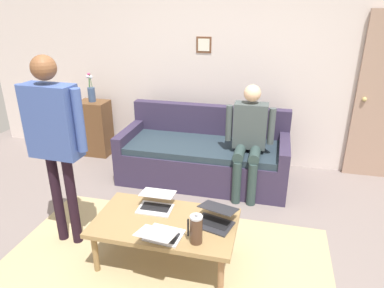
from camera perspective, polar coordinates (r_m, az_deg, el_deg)
ground_plane at (r=3.28m, az=-2.59°, el=-17.73°), size 7.68×7.68×0.00m
area_rug at (r=3.17m, az=-4.81°, el=-19.45°), size 2.83×1.75×0.01m
back_wall at (r=4.72m, az=4.83°, el=12.97°), size 7.04×0.11×2.70m
couch at (r=4.39m, az=2.00°, el=-1.96°), size 2.06×0.88×0.88m
coffee_table at (r=3.02m, az=-4.42°, el=-13.12°), size 1.20×0.68×0.41m
laptop_left at (r=2.94m, az=3.86°, el=-12.12°), size 0.37×0.37×0.14m
laptop_center at (r=3.15m, az=-5.94°, el=-9.68°), size 0.31×0.30×0.13m
laptop_right at (r=2.77m, az=-5.04°, el=-14.63°), size 0.32×0.39×0.15m
french_press at (r=2.69m, az=0.69°, el=-13.82°), size 0.12×0.10×0.26m
side_shelf at (r=5.27m, az=-15.61°, el=2.54°), size 0.42×0.32×0.80m
flower_vase at (r=5.12m, az=-16.25°, el=8.22°), size 0.11×0.10×0.40m
person_standing at (r=3.13m, az=-21.82°, el=2.06°), size 0.60×0.21×1.74m
person_seated at (r=3.95m, az=9.39°, el=1.53°), size 0.55×0.51×1.28m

